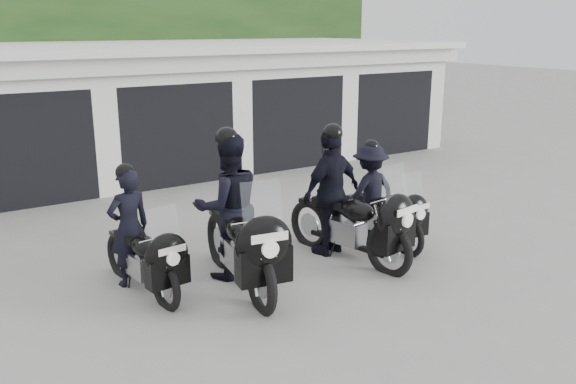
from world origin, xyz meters
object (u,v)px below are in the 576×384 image
police_bike_a (139,241)px  police_bike_d (376,198)px  police_bike_c (341,201)px  police_bike_b (234,218)px

police_bike_a → police_bike_d: police_bike_a is taller
police_bike_a → police_bike_d: 3.88m
police_bike_a → police_bike_c: size_ratio=0.84×
police_bike_a → police_bike_d: (3.87, -0.19, 0.04)m
police_bike_a → police_bike_b: 1.27m
police_bike_a → police_bike_c: 3.01m
police_bike_b → police_bike_c: (1.79, -0.03, -0.04)m
police_bike_c → police_bike_d: bearing=5.7°
police_bike_b → police_bike_d: police_bike_b is taller
police_bike_b → police_bike_d: bearing=13.4°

